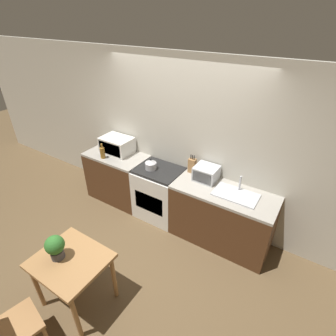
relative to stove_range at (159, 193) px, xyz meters
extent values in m
plane|color=brown|center=(0.19, -0.81, -0.45)|extent=(16.00, 16.00, 0.00)
cube|color=beige|center=(0.19, 0.34, 0.85)|extent=(10.00, 0.06, 2.60)
cube|color=#4C2D19|center=(-0.91, 0.00, -0.02)|extent=(1.08, 0.62, 0.86)
cube|color=#9E998E|center=(-0.91, 0.00, 0.43)|extent=(1.08, 0.62, 0.04)
cube|color=#4C2D19|center=(1.10, 0.00, -0.02)|extent=(1.46, 0.62, 0.86)
cube|color=#9E998E|center=(1.10, 0.00, 0.43)|extent=(1.46, 0.62, 0.04)
cube|color=silver|center=(0.00, 0.00, -0.02)|extent=(0.73, 0.62, 0.86)
cube|color=black|center=(0.00, 0.00, 0.43)|extent=(0.70, 0.57, 0.04)
cube|color=black|center=(0.00, -0.30, -0.02)|extent=(0.53, 0.02, 0.32)
cylinder|color=#B7B7BC|center=(-0.12, -0.05, 0.51)|extent=(0.18, 0.18, 0.11)
cone|color=#B7B7BC|center=(-0.12, -0.05, 0.59)|extent=(0.17, 0.17, 0.05)
sphere|color=black|center=(-0.12, -0.05, 0.62)|extent=(0.03, 0.03, 0.03)
cube|color=silver|center=(-0.95, 0.10, 0.59)|extent=(0.54, 0.38, 0.27)
cube|color=black|center=(-0.95, -0.09, 0.59)|extent=(0.47, 0.01, 0.22)
cylinder|color=olive|center=(-1.01, -0.20, 0.55)|extent=(0.08, 0.08, 0.19)
cylinder|color=olive|center=(-1.01, -0.20, 0.68)|extent=(0.03, 0.03, 0.07)
cube|color=#9E7042|center=(0.47, 0.21, 0.57)|extent=(0.11, 0.08, 0.23)
cylinder|color=black|center=(0.44, 0.21, 0.71)|extent=(0.01, 0.01, 0.07)
cylinder|color=black|center=(0.47, 0.21, 0.71)|extent=(0.01, 0.01, 0.07)
cylinder|color=black|center=(0.50, 0.21, 0.71)|extent=(0.01, 0.01, 0.07)
cube|color=silver|center=(0.74, 0.14, 0.56)|extent=(0.33, 0.30, 0.21)
cube|color=black|center=(0.74, 0.00, 0.56)|extent=(0.29, 0.01, 0.17)
cube|color=silver|center=(1.25, 0.00, 0.46)|extent=(0.59, 0.35, 0.02)
cylinder|color=silver|center=(1.25, 0.12, 0.58)|extent=(0.03, 0.03, 0.22)
cube|color=#9E7042|center=(0.08, -1.84, 0.26)|extent=(0.78, 0.68, 0.04)
cylinder|color=#9E7042|center=(-0.25, -2.12, -0.11)|extent=(0.05, 0.05, 0.68)
cylinder|color=#9E7042|center=(0.41, -2.12, -0.11)|extent=(0.05, 0.05, 0.68)
cylinder|color=#9E7042|center=(-0.25, -1.56, -0.11)|extent=(0.05, 0.05, 0.68)
cylinder|color=#9E7042|center=(0.41, -1.56, -0.11)|extent=(0.05, 0.05, 0.68)
cube|color=#9E7042|center=(0.03, -2.51, -0.02)|extent=(0.50, 0.50, 0.04)
cylinder|color=#9E7042|center=(-0.10, -2.30, -0.24)|extent=(0.04, 0.04, 0.42)
cylinder|color=#424247|center=(-0.05, -1.89, 0.33)|extent=(0.14, 0.14, 0.10)
sphere|color=#2D6B28|center=(-0.05, -1.89, 0.47)|extent=(0.21, 0.21, 0.21)
camera|label=1|loc=(2.02, -2.88, 2.59)|focal=28.00mm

